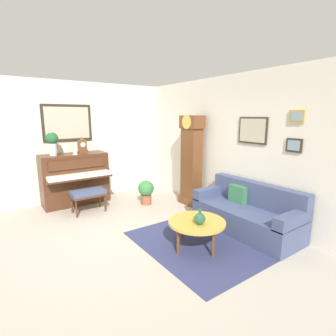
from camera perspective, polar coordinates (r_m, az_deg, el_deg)
The scene contains 14 objects.
ground_plane at distance 4.58m, azimuth -10.40°, elevation -15.50°, with size 6.40×6.00×0.10m, color #B2A899.
wall_left at distance 6.58m, azimuth -20.51°, elevation 5.48°, with size 0.13×4.90×2.80m.
wall_back at distance 5.54m, azimuth 12.23°, elevation 4.89°, with size 5.30×0.13×2.80m.
area_rug at distance 4.30m, azimuth 5.96°, elevation -16.45°, with size 2.10×1.50×0.01m, color navy.
piano at distance 6.33m, azimuth -19.83°, elevation -2.20°, with size 0.87×1.44×1.17m.
piano_bench at distance 5.69m, azimuth -17.23°, elevation -5.45°, with size 0.42×0.70×0.48m.
grandfather_clock at distance 5.86m, azimuth 5.17°, elevation 1.12°, with size 0.52×0.34×2.03m.
couch at distance 4.86m, azimuth 17.01°, elevation -9.52°, with size 1.90×0.80×0.84m.
coffee_table at distance 4.08m, azimuth 6.38°, elevation -11.91°, with size 0.88×0.88×0.43m.
mantel_clock at distance 6.27m, azimuth -18.41°, elevation 4.69°, with size 0.13×0.18×0.38m.
flower_vase at distance 6.10m, azimuth -24.21°, elevation 5.46°, with size 0.26×0.26×0.58m.
teacup at distance 6.10m, azimuth -19.79°, elevation 3.04°, with size 0.12×0.12×0.06m.
green_jug at distance 3.92m, azimuth 7.02°, elevation -11.03°, with size 0.17×0.17×0.24m.
potted_plant at distance 5.98m, azimuth -4.87°, elevation -4.99°, with size 0.36×0.36×0.56m.
Camera 1 is at (3.74, -1.66, 2.01)m, focal length 27.63 mm.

